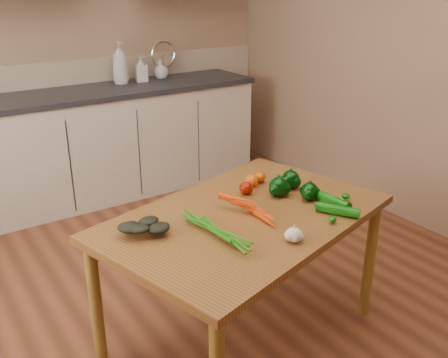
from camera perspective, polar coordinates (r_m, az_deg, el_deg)
room at (r=2.18m, az=-3.35°, el=9.36°), size 4.04×5.04×2.64m
counter_run at (r=4.25m, az=-14.69°, el=3.92°), size 2.84×0.64×1.14m
table at (r=2.35m, az=2.40°, el=-5.74°), size 1.49×1.16×0.71m
soap_bottle_a at (r=4.32m, az=-11.81°, el=12.87°), size 0.15×0.15×0.34m
soap_bottle_b at (r=4.40m, az=-9.44°, el=12.30°), size 0.12×0.12×0.21m
soap_bottle_c at (r=4.51m, az=-7.23°, el=12.34°), size 0.14×0.14×0.16m
carrot_bunch at (r=2.23m, az=1.67°, el=-4.12°), size 0.29×0.24×0.07m
leafy_greens at (r=2.14m, az=-8.89°, el=-5.16°), size 0.19×0.17×0.09m
garlic_bulb at (r=2.09m, az=8.00°, el=-6.34°), size 0.07×0.07×0.06m
pepper_a at (r=2.50m, az=6.27°, el=-0.89°), size 0.10×0.10×0.10m
pepper_b at (r=2.60m, az=7.62°, el=-0.05°), size 0.10×0.10×0.10m
pepper_c at (r=2.48m, az=9.76°, el=-1.42°), size 0.09×0.09×0.09m
tomato_a at (r=2.51m, az=2.54°, el=-1.05°), size 0.07×0.07×0.07m
tomato_b at (r=2.60m, az=3.19°, el=-0.20°), size 0.07×0.07×0.07m
tomato_c at (r=2.66m, az=4.14°, el=0.21°), size 0.06×0.06×0.06m
zucchini_a at (r=2.44m, az=12.32°, el=-2.47°), size 0.06×0.19×0.05m
zucchini_b at (r=2.35m, az=12.87°, el=-3.48°), size 0.14×0.20×0.05m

